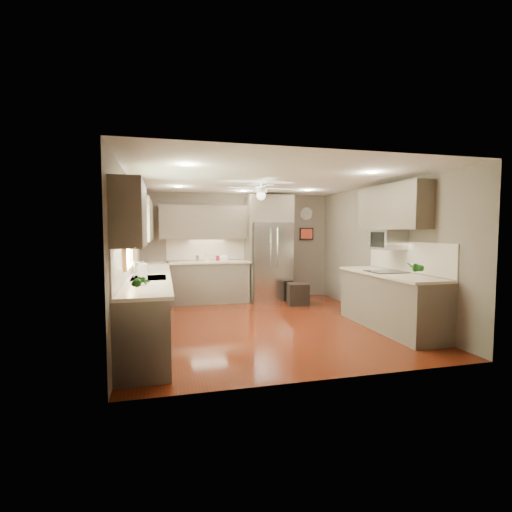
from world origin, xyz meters
name	(u,v)px	position (x,y,z in m)	size (l,w,h in m)	color
floor	(265,324)	(0.00, 0.00, 0.00)	(5.00, 5.00, 0.00)	#4E1C0A
ceiling	(266,180)	(0.00, 0.00, 2.50)	(5.00, 5.00, 0.00)	white
wall_back	(237,247)	(0.00, 2.50, 1.25)	(4.50, 4.50, 0.00)	#695D50
wall_front	(328,267)	(0.00, -2.50, 1.25)	(4.50, 4.50, 0.00)	#695D50
wall_left	(129,255)	(-2.25, 0.00, 1.25)	(5.00, 5.00, 0.00)	#695D50
wall_right	(381,251)	(2.25, 0.00, 1.25)	(5.00, 5.00, 0.00)	#695D50
canister_b	(197,258)	(-0.98, 2.22, 1.01)	(0.09, 0.09, 0.14)	silver
canister_c	(207,257)	(-0.76, 2.21, 1.03)	(0.12, 0.12, 0.20)	beige
canister_d	(218,258)	(-0.51, 2.25, 1.00)	(0.08, 0.08, 0.12)	maroon
soap_bottle	(142,268)	(-2.05, 0.00, 1.03)	(0.08, 0.08, 0.18)	white
potted_plant_left	(141,282)	(-1.95, -2.04, 1.09)	(0.16, 0.11, 0.30)	#1B5217
potted_plant_right	(414,267)	(1.92, -1.40, 1.09)	(0.16, 0.13, 0.29)	#1B5217
bowl	(224,260)	(-0.37, 2.23, 0.97)	(0.21, 0.21, 0.05)	beige
left_run	(149,300)	(-1.95, 0.15, 0.48)	(0.65, 4.70, 1.45)	brown
back_run	(209,281)	(-0.72, 2.20, 0.48)	(1.85, 0.65, 1.45)	brown
uppers	(217,218)	(-0.74, 0.71, 1.87)	(4.50, 4.70, 0.95)	brown
window	(127,236)	(-2.22, -0.50, 1.55)	(0.05, 1.12, 0.92)	#BFF2B2
sink	(149,280)	(-1.93, -0.50, 0.91)	(0.50, 0.70, 0.32)	silver
refrigerator	(270,250)	(0.70, 2.16, 1.19)	(1.06, 0.75, 2.45)	silver
right_run	(390,300)	(1.93, -0.80, 0.48)	(0.70, 2.20, 1.45)	brown
microwave	(388,240)	(2.03, -0.55, 1.48)	(0.43, 0.55, 0.34)	silver
ceiling_fan	(261,191)	(0.00, 0.30, 2.33)	(1.18, 1.18, 0.32)	white
recessed_lights	(257,183)	(-0.04, 0.40, 2.49)	(2.84, 3.14, 0.01)	white
wall_clock	(307,214)	(1.75, 2.48, 2.05)	(0.30, 0.03, 0.30)	white
framed_print	(306,234)	(1.75, 2.48, 1.55)	(0.36, 0.03, 0.30)	black
stool	(298,294)	(1.15, 1.45, 0.24)	(0.50, 0.50, 0.50)	black
paper_towel	(143,274)	(-1.98, -1.26, 1.08)	(0.12, 0.12, 0.29)	white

